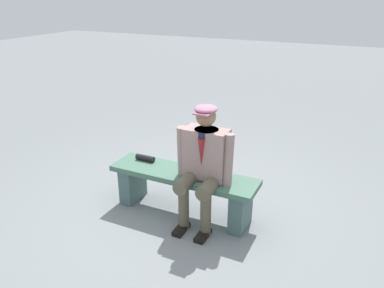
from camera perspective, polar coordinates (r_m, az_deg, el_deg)
The scene contains 4 objects.
ground_plane at distance 4.29m, azimuth -1.30°, elevation -10.22°, with size 30.00×30.00×0.00m, color slate.
bench at distance 4.12m, azimuth -1.34°, elevation -6.34°, with size 1.63×0.42×0.49m.
seated_man at distance 3.80m, azimuth 1.73°, elevation -2.69°, with size 0.62×0.57×1.28m.
rolled_magazine at distance 4.34m, azimuth -7.08°, elevation -2.12°, with size 0.07×0.07×0.23m, color black.
Camera 1 is at (-1.66, 3.22, 2.31)m, focal length 35.30 mm.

